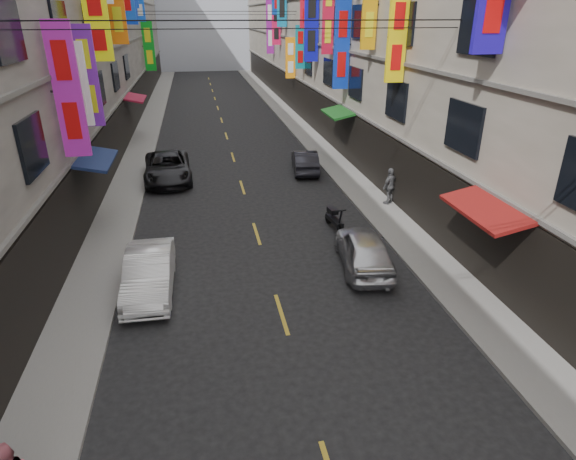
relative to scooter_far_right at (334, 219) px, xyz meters
name	(u,v)px	position (x,y,z in m)	size (l,w,h in m)	color
sidewalk_left	(144,139)	(-9.31, 18.11, -0.38)	(2.00, 90.00, 0.12)	slate
sidewalk_right	(304,132)	(2.69, 18.11, -0.38)	(2.00, 90.00, 0.12)	slate
shop_signage	(229,0)	(-3.17, 11.64, 8.65)	(14.00, 55.00, 12.18)	#180DA2
street_awnings	(219,153)	(-4.57, 2.11, 2.56)	(13.99, 35.20, 0.41)	#165225
overhead_cables	(235,4)	(-3.31, 6.11, 8.36)	(14.00, 38.04, 1.24)	black
lane_markings	(229,146)	(-3.31, 15.11, -0.44)	(0.12, 80.20, 0.01)	gold
scooter_far_right	(334,219)	(0.00, 0.00, 0.00)	(0.56, 1.80, 1.14)	black
car_left_mid	(149,273)	(-7.31, -3.78, 0.25)	(1.45, 4.17, 1.37)	white
car_left_far	(168,167)	(-7.18, 8.04, 0.29)	(2.43, 5.27, 1.47)	black
car_right_mid	(364,250)	(0.10, -3.48, 0.26)	(1.66, 4.11, 1.40)	silver
car_right_far	(305,161)	(0.54, 8.21, 0.19)	(1.33, 3.82, 1.26)	#24242C
pedestrian_rfar	(390,186)	(3.29, 2.12, 0.55)	(1.02, 0.58, 1.75)	#5A5A5C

